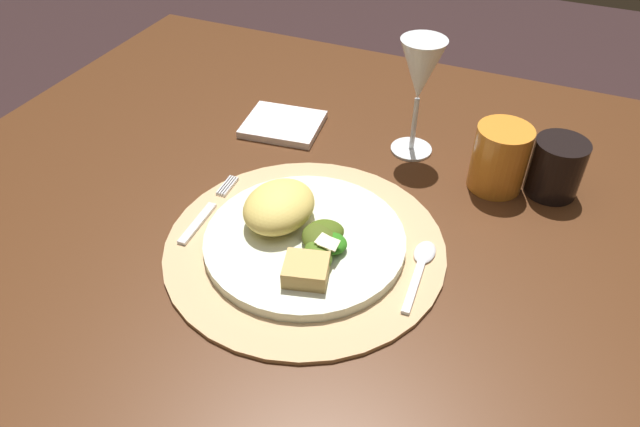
{
  "coord_description": "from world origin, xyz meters",
  "views": [
    {
      "loc": [
        0.25,
        -0.62,
        1.24
      ],
      "look_at": [
        0.01,
        -0.07,
        0.72
      ],
      "focal_mm": 32.68,
      "sensor_mm": 36.0,
      "label": 1
    }
  ],
  "objects_px": {
    "wine_glass": "(420,74)",
    "dark_tumbler": "(556,168)",
    "dinner_plate": "(305,240)",
    "napkin": "(283,124)",
    "dining_table": "(333,253)",
    "fork": "(207,212)",
    "spoon": "(421,263)",
    "amber_tumbler": "(500,158)"
  },
  "relations": [
    {
      "from": "spoon",
      "to": "dining_table",
      "type": "bearing_deg",
      "value": 149.1
    },
    {
      "from": "spoon",
      "to": "dark_tumbler",
      "type": "relative_size",
      "value": 1.52
    },
    {
      "from": "napkin",
      "to": "dinner_plate",
      "type": "bearing_deg",
      "value": -58.38
    },
    {
      "from": "dinner_plate",
      "to": "napkin",
      "type": "bearing_deg",
      "value": 121.62
    },
    {
      "from": "dark_tumbler",
      "to": "fork",
      "type": "bearing_deg",
      "value": -150.02
    },
    {
      "from": "fork",
      "to": "wine_glass",
      "type": "distance_m",
      "value": 0.37
    },
    {
      "from": "fork",
      "to": "dinner_plate",
      "type": "bearing_deg",
      "value": -1.28
    },
    {
      "from": "fork",
      "to": "dark_tumbler",
      "type": "relative_size",
      "value": 1.82
    },
    {
      "from": "fork",
      "to": "amber_tumbler",
      "type": "bearing_deg",
      "value": 33.09
    },
    {
      "from": "napkin",
      "to": "dark_tumbler",
      "type": "relative_size",
      "value": 1.49
    },
    {
      "from": "napkin",
      "to": "amber_tumbler",
      "type": "distance_m",
      "value": 0.36
    },
    {
      "from": "fork",
      "to": "amber_tumbler",
      "type": "relative_size",
      "value": 1.57
    },
    {
      "from": "spoon",
      "to": "amber_tumbler",
      "type": "distance_m",
      "value": 0.22
    },
    {
      "from": "dining_table",
      "to": "wine_glass",
      "type": "distance_m",
      "value": 0.31
    },
    {
      "from": "spoon",
      "to": "napkin",
      "type": "xyz_separation_m",
      "value": [
        -0.31,
        0.23,
        -0.0
      ]
    },
    {
      "from": "napkin",
      "to": "amber_tumbler",
      "type": "relative_size",
      "value": 1.29
    },
    {
      "from": "wine_glass",
      "to": "amber_tumbler",
      "type": "distance_m",
      "value": 0.17
    },
    {
      "from": "amber_tumbler",
      "to": "dinner_plate",
      "type": "bearing_deg",
      "value": -130.83
    },
    {
      "from": "dinner_plate",
      "to": "napkin",
      "type": "height_order",
      "value": "dinner_plate"
    },
    {
      "from": "dinner_plate",
      "to": "spoon",
      "type": "relative_size",
      "value": 2.03
    },
    {
      "from": "dining_table",
      "to": "napkin",
      "type": "bearing_deg",
      "value": 137.93
    },
    {
      "from": "wine_glass",
      "to": "dark_tumbler",
      "type": "relative_size",
      "value": 2.2
    },
    {
      "from": "dinner_plate",
      "to": "amber_tumbler",
      "type": "xyz_separation_m",
      "value": [
        0.2,
        0.23,
        0.04
      ]
    },
    {
      "from": "dining_table",
      "to": "amber_tumbler",
      "type": "distance_m",
      "value": 0.29
    },
    {
      "from": "dinner_plate",
      "to": "dark_tumbler",
      "type": "relative_size",
      "value": 3.09
    },
    {
      "from": "wine_glass",
      "to": "dark_tumbler",
      "type": "distance_m",
      "value": 0.24
    },
    {
      "from": "spoon",
      "to": "napkin",
      "type": "height_order",
      "value": "same"
    },
    {
      "from": "dinner_plate",
      "to": "wine_glass",
      "type": "height_order",
      "value": "wine_glass"
    },
    {
      "from": "spoon",
      "to": "dark_tumbler",
      "type": "xyz_separation_m",
      "value": [
        0.13,
        0.23,
        0.03
      ]
    },
    {
      "from": "dining_table",
      "to": "dark_tumbler",
      "type": "xyz_separation_m",
      "value": [
        0.29,
        0.13,
        0.16
      ]
    },
    {
      "from": "fork",
      "to": "spoon",
      "type": "distance_m",
      "value": 0.3
    },
    {
      "from": "dinner_plate",
      "to": "napkin",
      "type": "distance_m",
      "value": 0.3
    },
    {
      "from": "dining_table",
      "to": "dark_tumbler",
      "type": "bearing_deg",
      "value": 24.96
    },
    {
      "from": "napkin",
      "to": "dark_tumbler",
      "type": "bearing_deg",
      "value": -0.22
    },
    {
      "from": "spoon",
      "to": "napkin",
      "type": "bearing_deg",
      "value": 143.23
    },
    {
      "from": "spoon",
      "to": "amber_tumbler",
      "type": "xyz_separation_m",
      "value": [
        0.05,
        0.21,
        0.04
      ]
    },
    {
      "from": "amber_tumbler",
      "to": "napkin",
      "type": "bearing_deg",
      "value": 176.79
    },
    {
      "from": "dining_table",
      "to": "dinner_plate",
      "type": "distance_m",
      "value": 0.18
    },
    {
      "from": "spoon",
      "to": "dark_tumbler",
      "type": "distance_m",
      "value": 0.26
    },
    {
      "from": "dark_tumbler",
      "to": "wine_glass",
      "type": "bearing_deg",
      "value": 174.14
    },
    {
      "from": "wine_glass",
      "to": "dark_tumbler",
      "type": "height_order",
      "value": "wine_glass"
    },
    {
      "from": "napkin",
      "to": "fork",
      "type": "bearing_deg",
      "value": -88.9
    }
  ]
}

